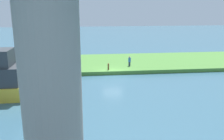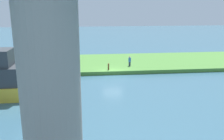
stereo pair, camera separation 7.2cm
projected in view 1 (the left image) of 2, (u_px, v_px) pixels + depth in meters
name	position (u px, v px, depth m)	size (l,w,h in m)	color
ground_plane	(113.00, 75.00, 32.05)	(160.00, 160.00, 0.00)	#386075
grassy_bank	(108.00, 63.00, 37.75)	(80.00, 12.00, 0.50)	#4C8438
bridge_pylon	(51.00, 88.00, 11.31)	(2.81, 2.81, 10.13)	#9E998E
person_on_bank	(129.00, 61.00, 34.82)	(0.48, 0.48, 1.39)	#2D334C
mooring_post	(108.00, 67.00, 32.60)	(0.20, 0.20, 0.88)	brown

